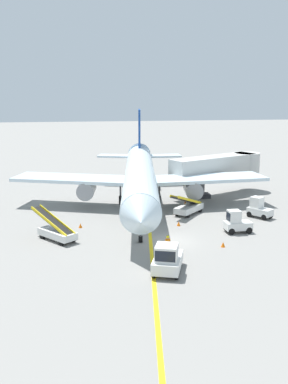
{
  "coord_description": "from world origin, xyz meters",
  "views": [
    {
      "loc": [
        -7.81,
        -37.4,
        12.83
      ],
      "look_at": [
        -0.93,
        8.37,
        2.5
      ],
      "focal_mm": 43.46,
      "sensor_mm": 36.0,
      "label": 1
    }
  ],
  "objects_px": {
    "baggage_tug_by_cargo_door": "(236,223)",
    "pushback_tug": "(167,259)",
    "belt_loader_aft_hold": "(56,231)",
    "safety_cone_wingtip_left": "(223,244)",
    "baggage_tug_near_wing": "(259,209)",
    "safety_cone_nose_right": "(179,224)",
    "safety_cone_wingtip_right": "(80,225)",
    "jet_bridge": "(222,166)",
    "airliner": "(140,177)",
    "ground_crew_marshaller": "(168,245)",
    "belt_loader_forward_hold": "(188,207)",
    "safety_cone_nose_left": "(185,203)",
    "safety_cone_tail_area": "(147,217)"
  },
  "relations": [
    {
      "from": "safety_cone_nose_left",
      "to": "safety_cone_nose_right",
      "type": "height_order",
      "value": "same"
    },
    {
      "from": "ground_crew_marshaller",
      "to": "jet_bridge",
      "type": "bearing_deg",
      "value": 61.91
    },
    {
      "from": "baggage_tug_by_cargo_door",
      "to": "belt_loader_forward_hold",
      "type": "relative_size",
      "value": 0.54
    },
    {
      "from": "baggage_tug_by_cargo_door",
      "to": "pushback_tug",
      "type": "bearing_deg",
      "value": -134.13
    },
    {
      "from": "belt_loader_forward_hold",
      "to": "safety_cone_tail_area",
      "type": "height_order",
      "value": "belt_loader_forward_hold"
    },
    {
      "from": "safety_cone_nose_right",
      "to": "safety_cone_wingtip_left",
      "type": "relative_size",
      "value": 1.0
    },
    {
      "from": "jet_bridge",
      "to": "baggage_tug_near_wing",
      "type": "bearing_deg",
      "value": -87.43
    },
    {
      "from": "pushback_tug",
      "to": "ground_crew_marshaller",
      "type": "height_order",
      "value": "pushback_tug"
    },
    {
      "from": "jet_bridge",
      "to": "safety_cone_nose_right",
      "type": "xyz_separation_m",
      "value": [
        -8.22,
        -12.49,
        -3.32
      ]
    },
    {
      "from": "jet_bridge",
      "to": "belt_loader_aft_hold",
      "type": "distance_m",
      "value": 24.89
    },
    {
      "from": "safety_cone_wingtip_left",
      "to": "jet_bridge",
      "type": "bearing_deg",
      "value": 72.68
    },
    {
      "from": "baggage_tug_near_wing",
      "to": "belt_loader_aft_hold",
      "type": "bearing_deg",
      "value": -167.96
    },
    {
      "from": "safety_cone_nose_left",
      "to": "belt_loader_aft_hold",
      "type": "bearing_deg",
      "value": -142.9
    },
    {
      "from": "belt_loader_forward_hold",
      "to": "safety_cone_wingtip_right",
      "type": "xyz_separation_m",
      "value": [
        -11.22,
        -3.22,
        -0.56
      ]
    },
    {
      "from": "belt_loader_aft_hold",
      "to": "safety_cone_wingtip_left",
      "type": "bearing_deg",
      "value": -15.94
    },
    {
      "from": "baggage_tug_by_cargo_door",
      "to": "safety_cone_wingtip_right",
      "type": "bearing_deg",
      "value": 165.65
    },
    {
      "from": "belt_loader_aft_hold",
      "to": "baggage_tug_by_cargo_door",
      "type": "bearing_deg",
      "value": -0.85
    },
    {
      "from": "safety_cone_wingtip_left",
      "to": "safety_cone_wingtip_right",
      "type": "height_order",
      "value": "same"
    },
    {
      "from": "safety_cone_wingtip_left",
      "to": "safety_cone_tail_area",
      "type": "xyz_separation_m",
      "value": [
        -4.87,
        9.42,
        0.0
      ]
    },
    {
      "from": "baggage_tug_near_wing",
      "to": "safety_cone_nose_right",
      "type": "xyz_separation_m",
      "value": [
        -8.7,
        -1.7,
        -0.71
      ]
    },
    {
      "from": "safety_cone_nose_left",
      "to": "safety_cone_wingtip_right",
      "type": "xyz_separation_m",
      "value": [
        -11.86,
        -7.2,
        0.0
      ]
    },
    {
      "from": "airliner",
      "to": "belt_loader_forward_hold",
      "type": "xyz_separation_m",
      "value": [
        4.58,
        -3.67,
        -2.64
      ]
    },
    {
      "from": "baggage_tug_by_cargo_door",
      "to": "belt_loader_forward_hold",
      "type": "distance_m",
      "value": 7.37
    },
    {
      "from": "airliner",
      "to": "ground_crew_marshaller",
      "type": "xyz_separation_m",
      "value": [
        -0.02,
        -15.57,
        -2.51
      ]
    },
    {
      "from": "safety_cone_tail_area",
      "to": "baggage_tug_near_wing",
      "type": "bearing_deg",
      "value": -6.21
    },
    {
      "from": "baggage_tug_by_cargo_door",
      "to": "safety_cone_tail_area",
      "type": "bearing_deg",
      "value": 141.78
    },
    {
      "from": "airliner",
      "to": "safety_cone_nose_left",
      "type": "relative_size",
      "value": 80.24
    },
    {
      "from": "baggage_tug_by_cargo_door",
      "to": "safety_cone_wingtip_right",
      "type": "relative_size",
      "value": 5.59
    },
    {
      "from": "baggage_tug_near_wing",
      "to": "safety_cone_nose_left",
      "type": "xyz_separation_m",
      "value": [
        -6.14,
        6.26,
        -0.71
      ]
    },
    {
      "from": "safety_cone_wingtip_left",
      "to": "safety_cone_nose_left",
      "type": "bearing_deg",
      "value": 88.96
    },
    {
      "from": "belt_loader_aft_hold",
      "to": "baggage_tug_near_wing",
      "type": "bearing_deg",
      "value": 12.04
    },
    {
      "from": "safety_cone_nose_right",
      "to": "safety_cone_wingtip_left",
      "type": "bearing_deg",
      "value": -70.52
    },
    {
      "from": "jet_bridge",
      "to": "belt_loader_forward_hold",
      "type": "height_order",
      "value": "jet_bridge"
    },
    {
      "from": "baggage_tug_by_cargo_door",
      "to": "safety_cone_nose_left",
      "type": "bearing_deg",
      "value": 101.37
    },
    {
      "from": "jet_bridge",
      "to": "belt_loader_forward_hold",
      "type": "bearing_deg",
      "value": -126.53
    },
    {
      "from": "safety_cone_nose_right",
      "to": "pushback_tug",
      "type": "bearing_deg",
      "value": -106.76
    },
    {
      "from": "safety_cone_wingtip_right",
      "to": "belt_loader_forward_hold",
      "type": "bearing_deg",
      "value": 16.03
    },
    {
      "from": "airliner",
      "to": "belt_loader_forward_hold",
      "type": "relative_size",
      "value": 7.82
    },
    {
      "from": "baggage_tug_by_cargo_door",
      "to": "safety_cone_wingtip_left",
      "type": "xyz_separation_m",
      "value": [
        -2.43,
        -3.67,
        -0.71
      ]
    },
    {
      "from": "belt_loader_forward_hold",
      "to": "safety_cone_nose_right",
      "type": "distance_m",
      "value": 4.46
    },
    {
      "from": "airliner",
      "to": "jet_bridge",
      "type": "bearing_deg",
      "value": 23.98
    },
    {
      "from": "pushback_tug",
      "to": "safety_cone_nose_left",
      "type": "bearing_deg",
      "value": 72.8
    },
    {
      "from": "pushback_tug",
      "to": "belt_loader_aft_hold",
      "type": "xyz_separation_m",
      "value": [
        -8.03,
        8.58,
        -0.22
      ]
    },
    {
      "from": "airliner",
      "to": "baggage_tug_near_wing",
      "type": "distance_m",
      "value": 13.06
    },
    {
      "from": "pushback_tug",
      "to": "safety_cone_wingtip_left",
      "type": "xyz_separation_m",
      "value": [
        5.66,
        4.67,
        -0.77
      ]
    },
    {
      "from": "belt_loader_aft_hold",
      "to": "jet_bridge",
      "type": "bearing_deg",
      "value": 37.56
    },
    {
      "from": "airliner",
      "to": "jet_bridge",
      "type": "xyz_separation_m",
      "value": [
        10.88,
        4.84,
        0.12
      ]
    },
    {
      "from": "safety_cone_wingtip_left",
      "to": "safety_cone_tail_area",
      "type": "height_order",
      "value": "same"
    },
    {
      "from": "pushback_tug",
      "to": "safety_cone_nose_right",
      "type": "xyz_separation_m",
      "value": [
        3.36,
        11.17,
        -0.77
      ]
    },
    {
      "from": "safety_cone_nose_left",
      "to": "safety_cone_nose_right",
      "type": "xyz_separation_m",
      "value": [
        -2.56,
        -7.97,
        0.0
      ]
    }
  ]
}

